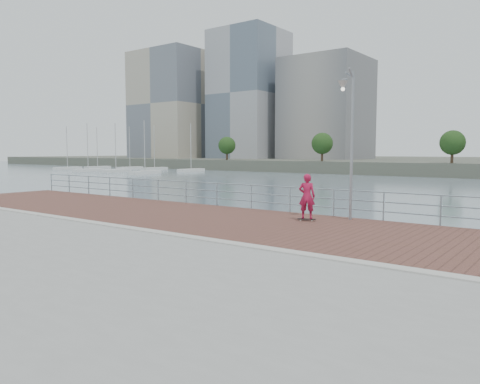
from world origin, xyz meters
The scene contains 9 objects.
water centered at (0.00, 0.00, -2.00)m, with size 400.00×400.00×0.00m, color slate.
seawall centered at (0.00, -5.00, -1.00)m, with size 40.00×24.00×2.00m, color gray.
brick_lane centered at (0.00, 3.60, 0.01)m, with size 40.00×6.80×0.02m, color brown.
curb centered at (0.00, 0.00, 0.03)m, with size 40.00×0.40×0.06m, color #B7B5AD.
guardrail centered at (0.00, 7.00, 0.69)m, with size 39.06×0.06×1.13m.
street_lamp centered at (1.96, 6.10, 3.89)m, with size 0.40×1.16×5.47m.
skateboard centered at (0.78, 5.18, 0.08)m, with size 0.71×0.41×0.08m.
skateboarder centered at (0.78, 5.18, 0.96)m, with size 0.62×0.41×1.70m, color #AF1740.
marina centered at (-77.20, 59.86, -1.52)m, with size 34.31×21.61×10.63m.
Camera 1 is at (9.27, -10.38, 2.67)m, focal length 35.00 mm.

